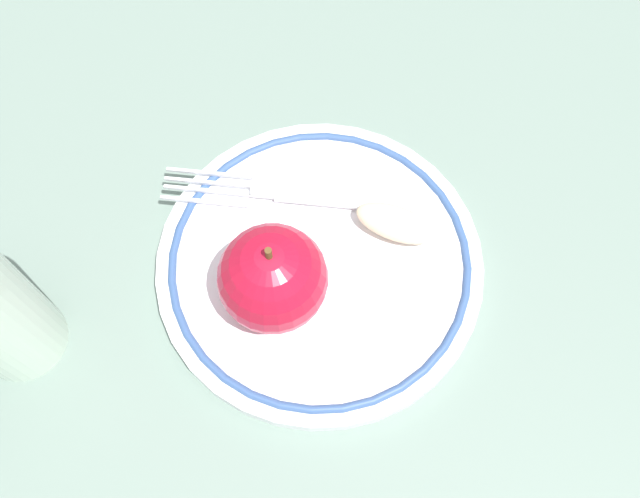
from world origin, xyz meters
name	(u,v)px	position (x,y,z in m)	size (l,w,h in m)	color
ground_plane	(315,275)	(0.00, 0.00, 0.00)	(2.00, 2.00, 0.00)	slate
plate	(320,265)	(0.00, 0.01, 0.01)	(0.24, 0.24, 0.02)	white
apple_red_whole	(273,278)	(-0.01, -0.04, 0.05)	(0.07, 0.07, 0.08)	#B01028
apple_slice_front	(395,223)	(0.03, 0.06, 0.03)	(0.06, 0.03, 0.02)	beige
fork	(295,196)	(-0.05, 0.04, 0.02)	(0.17, 0.11, 0.00)	silver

